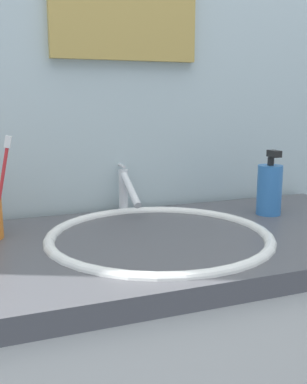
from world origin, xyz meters
TOP-DOWN VIEW (x-y plane):
  - tiled_wall_back at (0.00, 0.30)m, footprint 2.32×0.04m
  - sink_basin at (-0.02, 0.00)m, footprint 0.48×0.48m
  - faucet at (-0.02, 0.23)m, footprint 0.02×0.16m
  - toothbrush_red at (-0.32, 0.11)m, footprint 0.05×0.02m
  - soap_dispenser at (0.31, 0.08)m, footprint 0.06×0.06m

SIDE VIEW (x-z plane):
  - sink_basin at x=-0.02m, z-range 0.75..0.85m
  - faucet at x=-0.02m, z-range 0.84..0.96m
  - soap_dispenser at x=0.31m, z-range 0.82..0.98m
  - toothbrush_red at x=-0.32m, z-range 0.85..1.06m
  - tiled_wall_back at x=0.00m, z-range 0.00..2.40m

